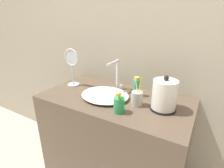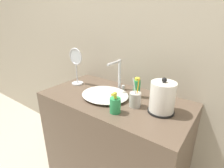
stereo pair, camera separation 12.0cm
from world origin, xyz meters
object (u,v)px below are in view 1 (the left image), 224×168
electric_kettle (164,96)px  toothbrush_cup (137,98)px  faucet (117,73)px  vanity_mirror (72,65)px  lotion_bottle (119,105)px  shampoo_bottle (136,87)px

electric_kettle → toothbrush_cup: 0.17m
electric_kettle → faucet: bearing=161.8°
toothbrush_cup → vanity_mirror: bearing=173.9°
lotion_bottle → vanity_mirror: size_ratio=0.43×
electric_kettle → shampoo_bottle: bearing=155.2°
lotion_bottle → vanity_mirror: 0.58m
electric_kettle → lotion_bottle: (-0.22, -0.17, -0.04)m
electric_kettle → shampoo_bottle: (-0.22, 0.10, -0.02)m
faucet → vanity_mirror: bearing=-164.7°
toothbrush_cup → lotion_bottle: bearing=-113.1°
faucet → shampoo_bottle: bearing=-9.1°
shampoo_bottle → vanity_mirror: 0.55m
shampoo_bottle → electric_kettle: bearing=-24.8°
vanity_mirror → shampoo_bottle: bearing=7.5°
faucet → vanity_mirror: (-0.36, -0.10, 0.04)m
lotion_bottle → shampoo_bottle: 0.27m
faucet → toothbrush_cup: (0.24, -0.16, -0.08)m
electric_kettle → lotion_bottle: electric_kettle is taller
faucet → shampoo_bottle: faucet is taller
lotion_bottle → vanity_mirror: vanity_mirror is taller
faucet → vanity_mirror: 0.37m
electric_kettle → vanity_mirror: (-0.75, 0.03, 0.09)m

